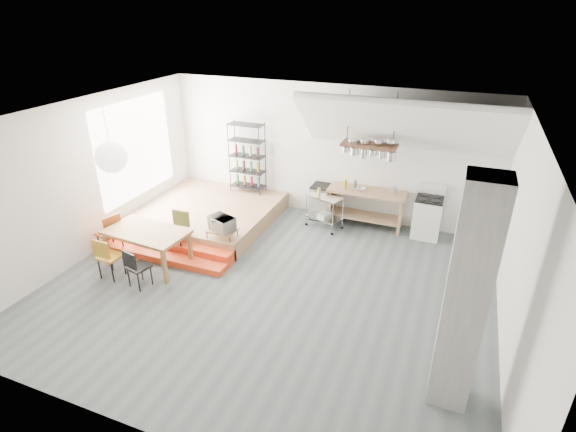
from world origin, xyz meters
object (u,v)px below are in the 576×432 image
at_px(stove, 427,217).
at_px(mini_fridge, 322,202).
at_px(dining_table, 147,235).
at_px(rolling_cart, 325,207).

relative_size(stove, mini_fridge, 1.38).
xyz_separation_m(stove, dining_table, (-5.06, -3.36, 0.21)).
distance_m(dining_table, rolling_cart, 4.02).
xyz_separation_m(stove, rolling_cart, (-2.27, -0.46, 0.04)).
bearing_deg(dining_table, mini_fridge, 57.69).
relative_size(dining_table, rolling_cart, 1.85).
distance_m(stove, dining_table, 6.07).
bearing_deg(stove, mini_fridge, 178.99).
distance_m(stove, rolling_cart, 2.32).
bearing_deg(rolling_cart, stove, 30.73).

